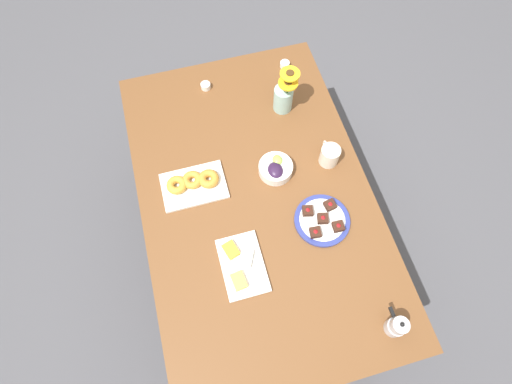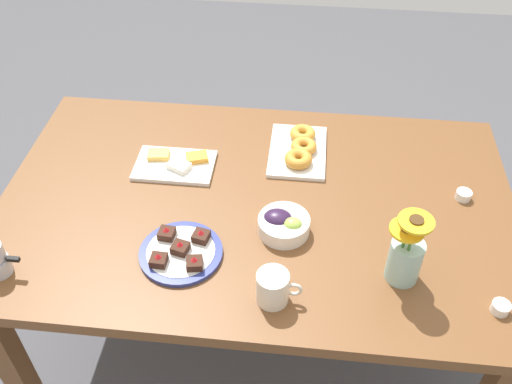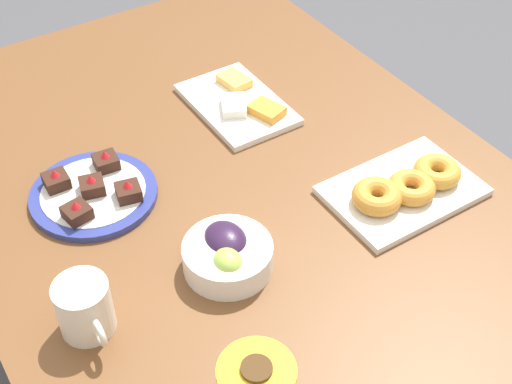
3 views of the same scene
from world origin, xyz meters
The scene contains 11 objects.
ground_plane centered at (0.00, 0.00, 0.00)m, with size 6.00×6.00×0.00m, color #4C4C51.
dining_table centered at (0.00, 0.00, 0.65)m, with size 1.60×1.00×0.74m.
coffee_mug centered at (0.08, -0.36, 0.79)m, with size 0.12×0.09×0.10m.
grape_bowl centered at (0.09, -0.12, 0.77)m, with size 0.15×0.15×0.07m.
cheese_platter centered at (-0.28, 0.14, 0.75)m, with size 0.26×0.17×0.03m.
croissant_platter centered at (0.12, 0.25, 0.76)m, with size 0.19×0.28×0.05m.
jam_cup_honey centered at (0.64, 0.08, 0.76)m, with size 0.05×0.05×0.03m.
jam_cup_berry centered at (0.67, -0.34, 0.76)m, with size 0.05×0.05×0.03m.
dessert_plate centered at (-0.19, -0.24, 0.75)m, with size 0.24×0.24×0.05m.
flower_vase centered at (0.42, -0.25, 0.82)m, with size 0.11×0.11×0.24m.
moka_pot centered at (-0.67, -0.35, 0.79)m, with size 0.11×0.07×0.12m.
Camera 1 is at (-0.70, 0.19, 2.33)m, focal length 28.00 mm.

